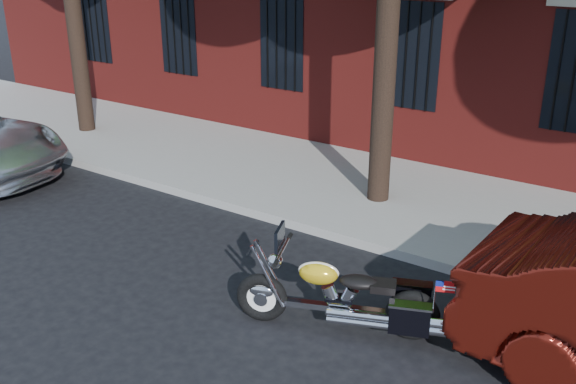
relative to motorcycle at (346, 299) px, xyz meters
The scene contains 4 objects.
ground 2.07m from the motorcycle, 160.63° to the left, with size 120.00×120.00×0.00m, color black.
curb 2.83m from the motorcycle, 132.99° to the left, with size 40.00×0.16×0.15m, color gray.
sidewalk 4.39m from the motorcycle, 115.95° to the left, with size 40.00×3.60×0.15m, color gray.
motorcycle is the anchor object (origin of this frame).
Camera 1 is at (4.96, -6.27, 4.24)m, focal length 40.00 mm.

